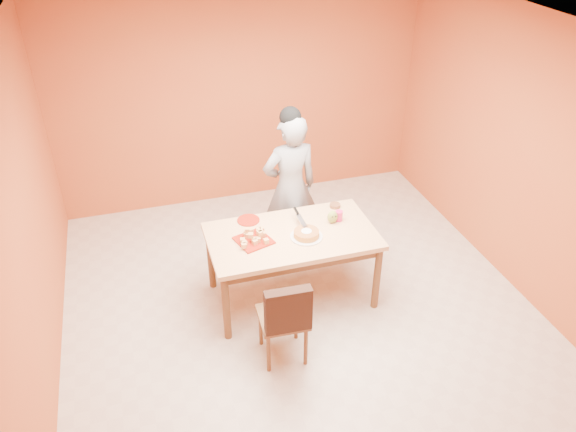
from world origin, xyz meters
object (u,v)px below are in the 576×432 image
object	(u,v)px
dining_table	(292,242)
pastry_platter	(254,240)
person	(290,188)
egg_ornament	(332,217)
sponge_cake	(306,234)
checker_tin	(335,205)
dining_chair	(283,316)
magenta_glass	(339,216)
red_dinner_plate	(248,220)

from	to	relation	value
dining_table	pastry_platter	distance (m)	0.39
pastry_platter	person	bearing A→B (deg)	52.08
pastry_platter	egg_ornament	distance (m)	0.82
sponge_cake	checker_tin	size ratio (longest dim) A/B	2.19
checker_tin	dining_table	bearing A→B (deg)	-148.48
dining_chair	pastry_platter	distance (m)	0.81
pastry_platter	checker_tin	xyz separation A→B (m)	(0.95, 0.35, 0.01)
sponge_cake	egg_ornament	distance (m)	0.37
sponge_cake	checker_tin	xyz separation A→B (m)	(0.45, 0.44, -0.02)
person	pastry_platter	xyz separation A→B (m)	(-0.59, -0.75, -0.06)
sponge_cake	checker_tin	distance (m)	0.63
egg_ornament	magenta_glass	bearing A→B (deg)	34.43
sponge_cake	red_dinner_plate	bearing A→B (deg)	136.32
dining_table	pastry_platter	xyz separation A→B (m)	(-0.38, -0.01, 0.10)
dining_chair	checker_tin	distance (m)	1.45
egg_ornament	magenta_glass	size ratio (longest dim) A/B	1.24
egg_ornament	dining_chair	bearing A→B (deg)	-110.63
dining_table	dining_chair	bearing A→B (deg)	-112.30
red_dinner_plate	egg_ornament	world-z (taller)	egg_ornament
dining_chair	egg_ornament	distance (m)	1.18
dining_table	checker_tin	world-z (taller)	checker_tin
sponge_cake	egg_ornament	xyz separation A→B (m)	(0.32, 0.17, 0.03)
dining_table	dining_chair	distance (m)	0.84
pastry_platter	dining_table	bearing A→B (deg)	0.84
dining_chair	checker_tin	size ratio (longest dim) A/B	8.11
magenta_glass	checker_tin	world-z (taller)	magenta_glass
checker_tin	pastry_platter	bearing A→B (deg)	-159.42
sponge_cake	magenta_glass	xyz separation A→B (m)	(0.40, 0.19, 0.01)
egg_ornament	checker_tin	distance (m)	0.30
egg_ornament	pastry_platter	bearing A→B (deg)	-152.74
dining_chair	pastry_platter	xyz separation A→B (m)	(-0.07, 0.75, 0.31)
person	sponge_cake	distance (m)	0.84
red_dinner_plate	checker_tin	bearing A→B (deg)	-0.03
dining_table	magenta_glass	world-z (taller)	magenta_glass
pastry_platter	checker_tin	bearing A→B (deg)	20.58
pastry_platter	checker_tin	size ratio (longest dim) A/B	2.73
sponge_cake	magenta_glass	distance (m)	0.44
dining_table	red_dinner_plate	xyz separation A→B (m)	(-0.34, 0.35, 0.10)
red_dinner_plate	checker_tin	size ratio (longest dim) A/B	2.02
person	magenta_glass	size ratio (longest dim) A/B	15.78
dining_table	red_dinner_plate	distance (m)	0.50
dining_table	person	distance (m)	0.79
person	egg_ornament	bearing A→B (deg)	104.58
person	egg_ornament	size ratio (longest dim) A/B	12.73
pastry_platter	egg_ornament	size ratio (longest dim) A/B	2.31
dining_table	dining_chair	world-z (taller)	dining_chair
dining_chair	red_dinner_plate	xyz separation A→B (m)	(-0.03, 1.11, 0.30)
dining_table	egg_ornament	xyz separation A→B (m)	(0.44, 0.08, 0.16)
dining_chair	magenta_glass	bearing A→B (deg)	48.96
person	magenta_glass	world-z (taller)	person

